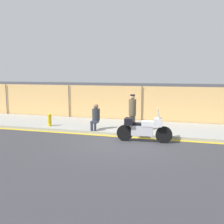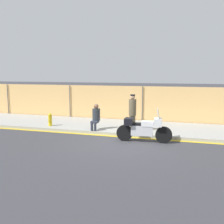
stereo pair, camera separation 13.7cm
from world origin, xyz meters
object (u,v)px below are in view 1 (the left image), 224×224
officer_standing (132,112)px  person_seated_on_curb (96,116)px  fire_hydrant (50,120)px  motorcycle (144,128)px

officer_standing → person_seated_on_curb: bearing=-176.5°
person_seated_on_curb → fire_hydrant: 2.67m
officer_standing → fire_hydrant: (-4.47, 0.03, -0.59)m
motorcycle → fire_hydrant: bearing=162.8°
person_seated_on_curb → fire_hydrant: size_ratio=1.89×
motorcycle → person_seated_on_curb: size_ratio=1.88×
officer_standing → person_seated_on_curb: 1.85m
motorcycle → fire_hydrant: motorcycle is taller
motorcycle → officer_standing: officer_standing is taller
motorcycle → fire_hydrant: 5.38m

